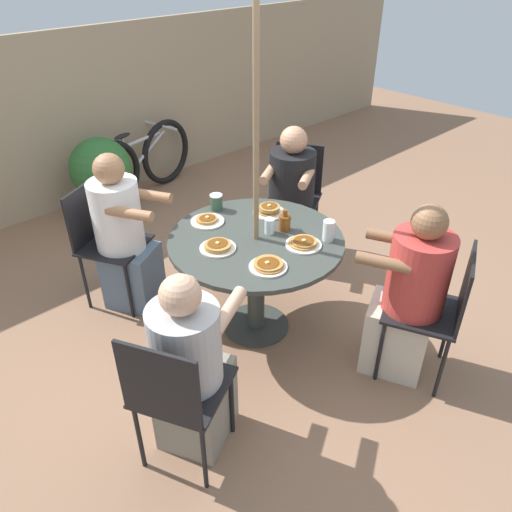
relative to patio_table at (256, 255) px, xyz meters
name	(u,v)px	position (x,y,z in m)	size (l,w,h in m)	color
ground_plane	(256,325)	(0.00, 0.00, -0.60)	(12.00, 12.00, 0.00)	#8C664C
back_fence	(65,123)	(0.00, 2.68, 0.22)	(10.00, 0.06, 1.65)	tan
patio_table	(256,255)	(0.00, 0.00, 0.00)	(1.12, 1.12, 0.73)	#383D38
umbrella_pole	(256,181)	(0.00, 0.00, 0.52)	(0.04, 0.04, 2.25)	#846B4C
patio_chair_north	(103,237)	(-0.56, 1.00, -0.07)	(0.57, 0.57, 0.90)	black
diner_north	(124,239)	(-0.48, 0.85, -0.06)	(0.53, 0.58, 1.17)	slate
patio_chair_east	(175,392)	(-1.02, -0.53, -0.07)	(0.57, 0.57, 0.90)	black
diner_east	(191,371)	(-0.87, -0.45, -0.10)	(0.60, 0.54, 1.10)	gray
patio_chair_south	(438,307)	(0.48, -1.04, -0.07)	(0.56, 0.56, 0.90)	black
diner_south	(408,300)	(0.41, -0.89, -0.08)	(0.51, 0.57, 1.16)	beige
patio_chair_west	(295,191)	(0.99, 0.58, -0.07)	(0.58, 0.58, 0.90)	black
diner_west	(290,202)	(0.84, 0.49, -0.09)	(0.58, 0.54, 1.13)	#3D3D42
pancake_plate_a	(303,243)	(0.16, -0.26, 0.14)	(0.23, 0.23, 0.05)	silver
pancake_plate_b	(269,210)	(0.29, 0.18, 0.15)	(0.23, 0.23, 0.07)	silver
pancake_plate_c	(218,246)	(-0.26, 0.07, 0.14)	(0.23, 0.23, 0.05)	silver
pancake_plate_d	(268,265)	(-0.17, -0.29, 0.14)	(0.23, 0.23, 0.04)	silver
pancake_plate_e	(207,220)	(-0.10, 0.38, 0.14)	(0.23, 0.23, 0.04)	silver
syrup_bottle	(285,222)	(0.21, -0.05, 0.18)	(0.10, 0.08, 0.15)	brown
coffee_cup	(216,202)	(0.06, 0.47, 0.18)	(0.09, 0.09, 0.11)	#33513D
drinking_glass_a	(270,226)	(0.11, -0.01, 0.18)	(0.06, 0.06, 0.10)	silver
drinking_glass_b	(328,231)	(0.32, -0.33, 0.19)	(0.07, 0.07, 0.14)	silver
bicycle	(141,163)	(0.57, 2.37, -0.25)	(1.44, 0.50, 0.72)	black
potted_shrub	(101,173)	(0.07, 2.22, -0.16)	(0.58, 0.58, 0.78)	#3D3D3F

